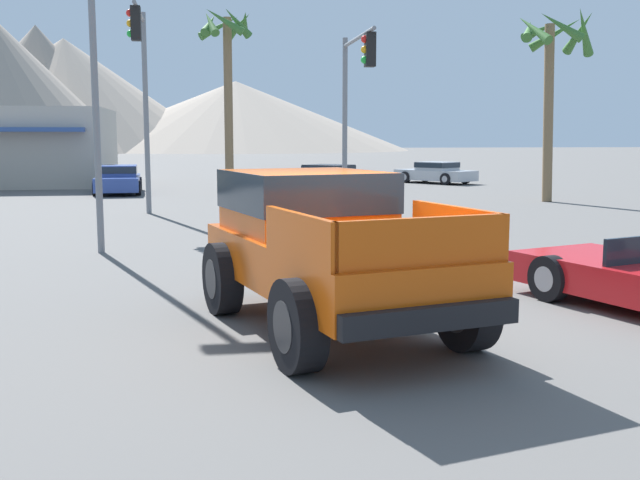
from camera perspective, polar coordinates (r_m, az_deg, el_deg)
name	(u,v)px	position (r m, az deg, el deg)	size (l,w,h in m)	color
ground_plane	(372,338)	(9.06, 3.95, -7.44)	(320.00, 320.00, 0.00)	#5B5956
orange_pickup_truck	(322,239)	(9.47, 0.17, 0.08)	(3.19, 5.09, 1.94)	#CC4C0C
parked_car_blue	(118,179)	(33.20, -15.13, 4.50)	(2.12, 4.63, 1.20)	#334C9E
parked_car_dark	(330,177)	(34.17, 0.77, 4.82)	(4.48, 4.46, 1.14)	#232328
parked_car_silver	(436,172)	(39.62, 8.81, 5.12)	(3.85, 4.44, 1.12)	#B7BABF
traffic_light_main	(355,87)	(22.40, 2.66, 11.54)	(0.38, 4.04, 5.45)	slate
traffic_light_crosswalk	(142,73)	(22.99, -13.44, 12.30)	(0.38, 3.35, 6.16)	slate
street_lamp_post	(92,25)	(16.18, -16.95, 15.40)	(0.90, 0.24, 7.66)	slate
palm_tree_tall	(227,57)	(32.10, -7.10, 13.67)	(2.37, 2.53, 7.64)	brown
palm_tree_short	(553,58)	(29.36, 17.35, 13.07)	(2.90, 3.03, 6.95)	brown
distant_mountain_range	(96,100)	(137.41, -16.68, 10.20)	(91.34, 73.04, 21.49)	gray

